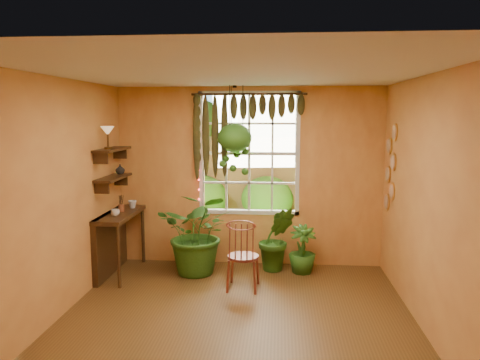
{
  "coord_description": "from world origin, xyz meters",
  "views": [
    {
      "loc": [
        0.47,
        -4.75,
        2.28
      ],
      "look_at": [
        -0.04,
        1.15,
        1.45
      ],
      "focal_mm": 35.0,
      "sensor_mm": 36.0,
      "label": 1
    }
  ],
  "objects_px": {
    "counter_ledge": "(113,236)",
    "potted_plant_left": "(199,233)",
    "hanging_basket": "(235,140)",
    "potted_plant_mid": "(277,239)",
    "windsor_chair": "(243,266)"
  },
  "relations": [
    {
      "from": "potted_plant_mid",
      "to": "hanging_basket",
      "type": "relative_size",
      "value": 0.73
    },
    {
      "from": "potted_plant_mid",
      "to": "windsor_chair",
      "type": "bearing_deg",
      "value": -118.12
    },
    {
      "from": "potted_plant_mid",
      "to": "hanging_basket",
      "type": "bearing_deg",
      "value": 171.72
    },
    {
      "from": "hanging_basket",
      "to": "potted_plant_left",
      "type": "bearing_deg",
      "value": -145.16
    },
    {
      "from": "windsor_chair",
      "to": "potted_plant_mid",
      "type": "xyz_separation_m",
      "value": [
        0.43,
        0.81,
        0.16
      ]
    },
    {
      "from": "counter_ledge",
      "to": "potted_plant_mid",
      "type": "relative_size",
      "value": 1.26
    },
    {
      "from": "potted_plant_left",
      "to": "counter_ledge",
      "type": "bearing_deg",
      "value": -175.47
    },
    {
      "from": "counter_ledge",
      "to": "potted_plant_mid",
      "type": "xyz_separation_m",
      "value": [
        2.34,
        0.34,
        -0.07
      ]
    },
    {
      "from": "windsor_chair",
      "to": "hanging_basket",
      "type": "height_order",
      "value": "hanging_basket"
    },
    {
      "from": "counter_ledge",
      "to": "potted_plant_left",
      "type": "height_order",
      "value": "potted_plant_left"
    },
    {
      "from": "potted_plant_left",
      "to": "potted_plant_mid",
      "type": "relative_size",
      "value": 1.27
    },
    {
      "from": "hanging_basket",
      "to": "counter_ledge",
      "type": "bearing_deg",
      "value": -165.8
    },
    {
      "from": "counter_ledge",
      "to": "potted_plant_mid",
      "type": "height_order",
      "value": "potted_plant_mid"
    },
    {
      "from": "potted_plant_left",
      "to": "hanging_basket",
      "type": "xyz_separation_m",
      "value": [
        0.48,
        0.34,
        1.31
      ]
    },
    {
      "from": "windsor_chair",
      "to": "counter_ledge",
      "type": "bearing_deg",
      "value": 169.43
    }
  ]
}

